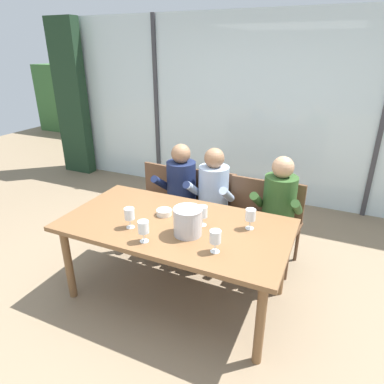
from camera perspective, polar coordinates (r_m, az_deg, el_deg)
ground at (r=4.04m, az=3.85°, el=-8.52°), size 14.00×14.00×0.00m
window_glass_panel at (r=4.98m, az=10.76°, el=13.34°), size 7.13×0.03×2.60m
window_mullion_left at (r=5.57m, az=-6.01°, el=14.62°), size 0.06×0.06×2.60m
window_mullion_right at (r=4.84m, az=29.68°, el=10.49°), size 0.06×0.06×2.60m
hillside_vineyard at (r=8.17m, az=16.32°, el=13.50°), size 13.13×2.40×1.74m
curtain_heavy_drape at (r=6.41m, az=-19.78°, el=14.55°), size 0.56×0.20×2.60m
dining_table at (r=2.90m, az=-2.87°, el=-6.61°), size 1.93×1.03×0.76m
chair_near_curtain at (r=4.00m, az=-6.15°, el=-0.74°), size 0.48×0.48×0.87m
chair_left_of_center at (r=3.84m, az=-1.03°, el=-1.60°), size 0.47×0.47×0.87m
chair_center at (r=3.75m, az=3.75°, el=-2.35°), size 0.45×0.45×0.87m
chair_right_of_center at (r=3.61m, az=9.16°, el=-3.62°), size 0.45×0.45×0.87m
chair_near_window_right at (r=3.59m, az=14.65°, el=-4.29°), size 0.48×0.48×0.87m
person_navy_polo at (r=3.68m, az=-2.36°, el=0.14°), size 0.47×0.62×1.19m
person_pale_blue_shirt at (r=3.54m, az=3.21°, el=-0.87°), size 0.46×0.61×1.19m
person_olive_shirt at (r=3.38m, az=14.20°, el=-2.82°), size 0.47×0.62×1.19m
ice_bucket_primary at (r=2.65m, az=-0.73°, el=-4.96°), size 0.23×0.23×0.23m
tasting_bowl at (r=3.00m, az=-4.75°, el=-3.45°), size 0.14×0.14×0.05m
wine_glass_by_left_taster at (r=2.78m, az=1.78°, el=-3.52°), size 0.08×0.08×0.17m
wine_glass_near_bucket at (r=2.58m, az=-8.26°, el=-6.05°), size 0.08×0.08×0.17m
wine_glass_center_pour at (r=2.77m, az=9.90°, el=-3.98°), size 0.08×0.08×0.17m
wine_glass_by_right_taster at (r=2.79m, az=-10.58°, el=-3.80°), size 0.08×0.08×0.17m
wine_glass_spare_empty at (r=2.43m, az=3.98°, el=-7.75°), size 0.08×0.08×0.17m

